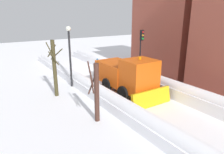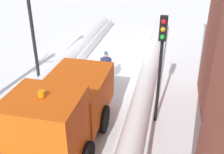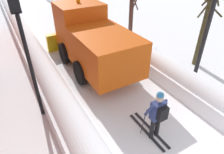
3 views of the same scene
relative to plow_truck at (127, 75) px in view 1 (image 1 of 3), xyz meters
name	(u,v)px [view 1 (image 1 of 3)]	position (x,y,z in m)	size (l,w,h in m)	color
ground_plane	(150,104)	(-0.07, 2.54, -1.48)	(80.00, 80.00, 0.00)	white
snowbank_left	(175,89)	(-2.51, 2.54, -0.88)	(1.10, 36.00, 1.26)	white
snowbank_right	(121,106)	(2.37, 2.54, -0.99)	(1.10, 36.00, 1.08)	white
building_brick_near	(177,30)	(-8.35, -2.71, 2.88)	(6.67, 6.79, 8.71)	brown
plow_truck	(127,75)	(0.00, 0.00, 0.00)	(3.20, 5.98, 3.12)	#DB510F
skier	(98,67)	(-0.25, -5.14, -0.48)	(0.62, 1.80, 1.81)	black
traffic_light_pole	(141,46)	(-3.14, -2.16, 1.72)	(0.28, 0.42, 4.56)	black
street_lamp	(70,49)	(3.00, -3.82, 1.72)	(0.40, 0.40, 5.01)	black
bare_tree_near	(54,67)	(4.76, -2.47, 0.72)	(1.09, 1.25, 4.19)	#3F3820
bare_tree_mid	(96,92)	(4.04, 2.53, 0.28)	(0.77, 0.97, 3.46)	#442920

